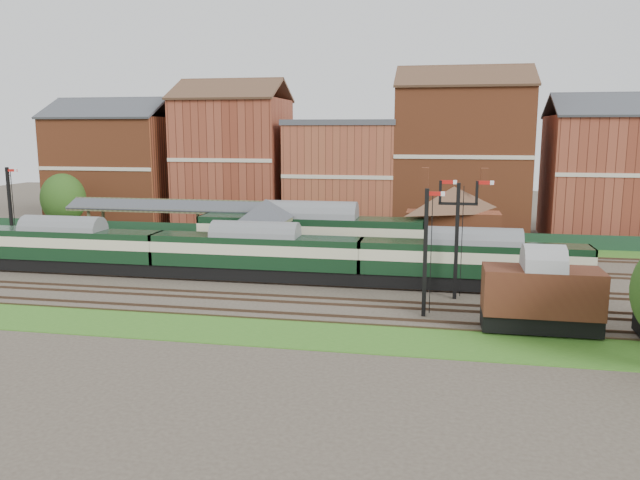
% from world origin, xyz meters
% --- Properties ---
extents(ground, '(160.00, 160.00, 0.00)m').
position_xyz_m(ground, '(0.00, 0.00, 0.00)').
color(ground, '#473D33').
rests_on(ground, ground).
extents(grass_back, '(90.00, 4.50, 0.06)m').
position_xyz_m(grass_back, '(0.00, 16.00, 0.03)').
color(grass_back, '#2D6619').
rests_on(grass_back, ground).
extents(grass_front, '(90.00, 5.00, 0.06)m').
position_xyz_m(grass_front, '(0.00, -12.00, 0.03)').
color(grass_front, '#2D6619').
rests_on(grass_front, ground).
extents(fence, '(90.00, 0.12, 1.50)m').
position_xyz_m(fence, '(0.00, 18.00, 0.75)').
color(fence, '#193823').
rests_on(fence, ground).
extents(platform, '(55.00, 3.40, 1.00)m').
position_xyz_m(platform, '(-5.00, 9.75, 0.50)').
color(platform, '#2D2D2D').
rests_on(platform, ground).
extents(signal_box, '(5.40, 5.40, 6.00)m').
position_xyz_m(signal_box, '(-3.00, 3.25, 3.19)').
color(signal_box, '#657E59').
rests_on(signal_box, ground).
extents(brick_hut, '(3.20, 2.64, 2.94)m').
position_xyz_m(brick_hut, '(5.00, 3.25, 1.20)').
color(brick_hut, maroon).
rests_on(brick_hut, ground).
extents(station_building, '(8.10, 8.10, 5.90)m').
position_xyz_m(station_building, '(12.00, 9.75, 3.96)').
color(station_building, brown).
rests_on(station_building, platform).
extents(canopy, '(26.00, 3.89, 4.08)m').
position_xyz_m(canopy, '(-11.00, 9.75, 4.58)').
color(canopy, '#45482D').
rests_on(canopy, platform).
extents(semaphore_bracket, '(3.60, 0.25, 8.18)m').
position_xyz_m(semaphore_bracket, '(12.04, -2.50, 4.63)').
color(semaphore_bracket, black).
rests_on(semaphore_bracket, ground).
extents(semaphore_platform_end, '(1.23, 0.25, 8.00)m').
position_xyz_m(semaphore_platform_end, '(-29.98, 8.00, 4.16)').
color(semaphore_platform_end, black).
rests_on(semaphore_platform_end, ground).
extents(semaphore_siding, '(1.23, 0.25, 8.00)m').
position_xyz_m(semaphore_siding, '(10.02, -7.00, 4.16)').
color(semaphore_siding, black).
rests_on(semaphore_siding, ground).
extents(town_backdrop, '(69.00, 10.00, 16.00)m').
position_xyz_m(town_backdrop, '(-0.18, 25.00, 7.00)').
color(town_backdrop, brown).
rests_on(town_backdrop, ground).
extents(dmu_train, '(48.76, 2.57, 3.75)m').
position_xyz_m(dmu_train, '(-2.98, 0.00, 2.21)').
color(dmu_train, black).
rests_on(dmu_train, ground).
extents(platform_railcar, '(19.45, 3.06, 4.48)m').
position_xyz_m(platform_railcar, '(-0.02, 6.50, 2.61)').
color(platform_railcar, black).
rests_on(platform_railcar, ground).
extents(goods_van_a, '(6.53, 2.83, 3.96)m').
position_xyz_m(goods_van_a, '(16.64, -9.00, 2.24)').
color(goods_van_a, black).
rests_on(goods_van_a, ground).
extents(tree_back, '(4.73, 4.73, 6.91)m').
position_xyz_m(tree_back, '(-29.24, 15.60, 4.18)').
color(tree_back, '#382619').
rests_on(tree_back, ground).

